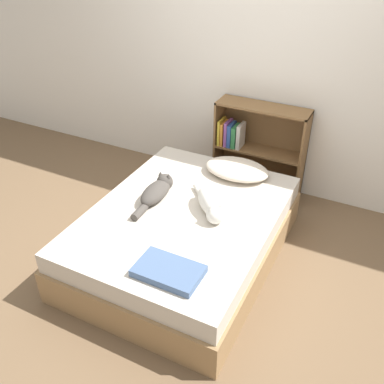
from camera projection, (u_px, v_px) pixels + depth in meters
name	position (u px, v px, depth m)	size (l,w,h in m)	color
ground_plane	(185.00, 255.00, 3.49)	(8.00, 8.00, 0.00)	brown
wall_back	(254.00, 58.00, 3.82)	(8.00, 0.06, 2.50)	white
bed	(184.00, 235.00, 3.37)	(1.37, 1.81, 0.44)	#99754C
pillow	(237.00, 169.00, 3.67)	(0.56, 0.37, 0.11)	beige
cat_light	(210.00, 205.00, 3.19)	(0.42, 0.44, 0.16)	white
cat_dark	(157.00, 191.00, 3.38)	(0.18, 0.55, 0.16)	#47423D
bookshelf	(256.00, 146.00, 4.10)	(0.85, 0.26, 0.89)	brown
blanket_fold	(169.00, 271.00, 2.68)	(0.42, 0.26, 0.05)	#4C668E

